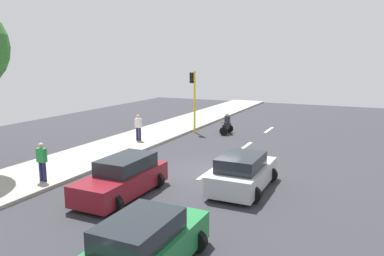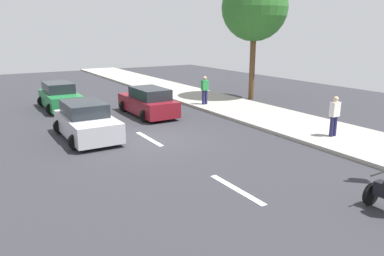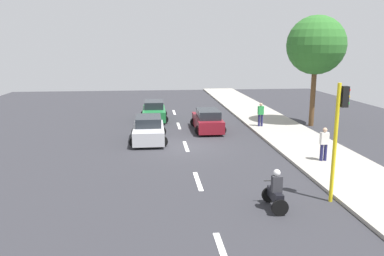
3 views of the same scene
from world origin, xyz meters
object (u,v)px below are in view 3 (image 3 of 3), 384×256
(car_maroon, at_px, (208,121))
(motorcycle, at_px, (275,192))
(pedestrian_by_tree, at_px, (261,114))
(street_tree_south, at_px, (316,45))
(pedestrian_near_signal, at_px, (324,143))
(traffic_light_corner, at_px, (339,126))
(car_green, at_px, (154,112))
(car_silver, at_px, (149,130))

(car_maroon, bearing_deg, motorcycle, -87.76)
(pedestrian_by_tree, height_order, street_tree_south, street_tree_south)
(car_maroon, xyz_separation_m, pedestrian_near_signal, (4.68, -8.26, 0.35))
(motorcycle, distance_m, traffic_light_corner, 3.37)
(car_green, bearing_deg, traffic_light_corner, -68.81)
(car_maroon, height_order, traffic_light_corner, traffic_light_corner)
(car_green, distance_m, traffic_light_corner, 18.53)
(pedestrian_by_tree, relative_size, street_tree_south, 0.21)
(car_silver, height_order, street_tree_south, street_tree_south)
(motorcycle, bearing_deg, car_silver, 113.17)
(car_maroon, height_order, motorcycle, motorcycle)
(pedestrian_near_signal, bearing_deg, pedestrian_by_tree, 95.17)
(motorcycle, bearing_deg, car_maroon, 92.24)
(motorcycle, xyz_separation_m, traffic_light_corner, (2.43, 0.48, 2.29))
(car_maroon, bearing_deg, pedestrian_near_signal, -60.49)
(traffic_light_corner, relative_size, street_tree_south, 0.57)
(car_green, height_order, street_tree_south, street_tree_south)
(car_silver, bearing_deg, car_maroon, 33.47)
(car_silver, height_order, car_maroon, same)
(car_silver, distance_m, street_tree_south, 13.50)
(motorcycle, bearing_deg, pedestrian_by_tree, 76.28)
(motorcycle, bearing_deg, street_tree_south, 62.69)
(car_maroon, bearing_deg, car_silver, -146.53)
(motorcycle, distance_m, street_tree_south, 16.89)
(car_green, bearing_deg, motorcycle, -76.55)
(car_silver, xyz_separation_m, car_green, (0.38, 6.90, -0.00))
(car_silver, xyz_separation_m, street_tree_south, (11.97, 3.55, 5.13))
(car_green, bearing_deg, pedestrian_by_tree, -26.76)
(car_green, relative_size, street_tree_south, 0.51)
(motorcycle, xyz_separation_m, street_tree_south, (7.37, 14.28, 5.20))
(pedestrian_near_signal, distance_m, pedestrian_by_tree, 8.68)
(pedestrian_by_tree, height_order, traffic_light_corner, traffic_light_corner)
(car_maroon, distance_m, pedestrian_by_tree, 3.93)
(motorcycle, xyz_separation_m, pedestrian_by_tree, (3.37, 13.81, 0.42))
(car_silver, relative_size, street_tree_south, 0.52)
(motorcycle, relative_size, street_tree_south, 0.19)
(car_maroon, height_order, pedestrian_by_tree, pedestrian_by_tree)
(car_silver, bearing_deg, motorcycle, -66.83)
(car_silver, xyz_separation_m, pedestrian_by_tree, (7.97, 3.08, 0.35))
(traffic_light_corner, bearing_deg, car_maroon, 102.87)
(traffic_light_corner, xyz_separation_m, street_tree_south, (4.94, 13.80, 2.91))
(car_green, relative_size, pedestrian_near_signal, 2.41)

